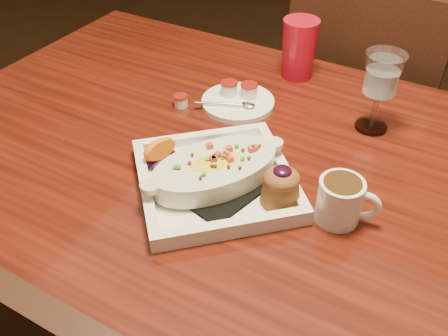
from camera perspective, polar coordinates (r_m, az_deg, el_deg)
The scene contains 8 objects.
table at distance 0.99m, azimuth 5.61°, elevation -4.36°, with size 1.50×0.90×0.75m.
chair_far at distance 1.57m, azimuth 15.23°, elevation 5.73°, with size 0.42×0.42×0.93m.
plate at distance 0.87m, azimuth -0.42°, elevation -0.77°, with size 0.37×0.37×0.08m.
coffee_mug at distance 0.82m, azimuth 13.27°, elevation -3.52°, with size 0.10×0.07×0.08m.
goblet at distance 1.02m, azimuth 17.58°, elevation 9.74°, with size 0.08×0.08×0.17m.
saucer at distance 1.10m, azimuth 1.51°, elevation 7.83°, with size 0.16×0.16×0.11m.
creamer_loose at distance 1.10m, azimuth -4.97°, elevation 7.69°, with size 0.03×0.03×0.03m.
red_tumbler at distance 1.20m, azimuth 8.57°, elevation 13.31°, with size 0.08×0.08×0.14m, color red.
Camera 1 is at (0.27, -0.67, 1.33)m, focal length 40.00 mm.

